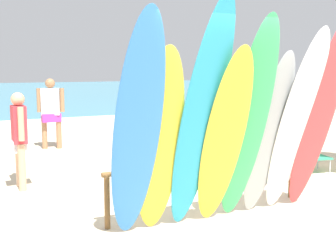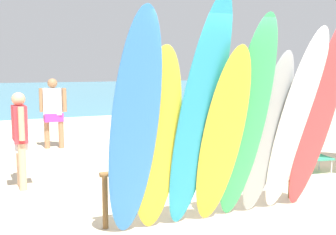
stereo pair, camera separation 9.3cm
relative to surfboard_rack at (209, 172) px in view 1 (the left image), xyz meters
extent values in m
plane|color=beige|center=(0.00, 14.00, -0.56)|extent=(60.00, 60.00, 0.00)
cube|color=teal|center=(0.00, 31.59, -0.55)|extent=(60.00, 40.00, 0.02)
cylinder|color=brown|center=(-1.44, 0.00, -0.22)|extent=(0.07, 0.07, 0.68)
cylinder|color=brown|center=(1.44, 0.00, -0.22)|extent=(0.07, 0.07, 0.68)
cylinder|color=brown|center=(0.00, 0.00, 0.12)|extent=(2.99, 0.06, 0.06)
ellipsoid|color=#337AD1|center=(-1.29, -0.65, 0.72)|extent=(0.57, 1.02, 2.56)
ellipsoid|color=yellow|center=(-0.97, -0.53, 0.55)|extent=(0.60, 0.82, 2.21)
ellipsoid|color=#289EC6|center=(-0.53, -0.68, 0.81)|extent=(0.61, 1.07, 2.74)
ellipsoid|color=yellow|center=(-0.20, -0.65, 0.55)|extent=(0.60, 0.96, 2.21)
ellipsoid|color=#38B266|center=(0.16, -0.63, 0.73)|extent=(0.59, 0.99, 2.57)
ellipsoid|color=#999EA3|center=(0.56, -0.53, 0.53)|extent=(0.57, 0.75, 2.17)
ellipsoid|color=white|center=(0.93, -0.61, 0.67)|extent=(0.61, 0.93, 2.46)
ellipsoid|color=#D13D42|center=(1.30, -0.64, 0.76)|extent=(0.53, 0.91, 2.64)
cylinder|color=tan|center=(-2.21, 2.08, -0.18)|extent=(0.12, 0.12, 0.76)
cylinder|color=tan|center=(-2.22, 2.39, -0.18)|extent=(0.12, 0.12, 0.76)
cube|color=silver|center=(-2.21, 2.24, 0.14)|extent=(0.41, 0.25, 0.18)
cube|color=#DB333D|center=(-2.21, 2.24, 0.50)|extent=(0.22, 0.40, 0.59)
sphere|color=tan|center=(-2.21, 2.24, 0.90)|extent=(0.21, 0.21, 0.21)
cylinder|color=tan|center=(-2.20, 1.99, 0.53)|extent=(0.09, 0.09, 0.53)
cylinder|color=tan|center=(-2.22, 2.49, 0.53)|extent=(0.09, 0.09, 0.53)
cylinder|color=#9E704C|center=(-1.35, 5.48, -0.14)|extent=(0.13, 0.13, 0.82)
cylinder|color=#9E704C|center=(-1.03, 5.37, -0.14)|extent=(0.13, 0.13, 0.82)
cube|color=#B23399|center=(-1.19, 5.42, 0.20)|extent=(0.44, 0.27, 0.20)
cube|color=silver|center=(-1.19, 5.42, 0.59)|extent=(0.47, 0.34, 0.65)
sphere|color=#9E704C|center=(-1.19, 5.42, 1.03)|extent=(0.23, 0.23, 0.23)
cylinder|color=#9E704C|center=(-1.45, 5.51, 0.63)|extent=(0.10, 0.10, 0.57)
cylinder|color=#9E704C|center=(-0.93, 5.34, 0.63)|extent=(0.10, 0.10, 0.57)
cylinder|color=#9E704C|center=(1.32, 4.79, -0.19)|extent=(0.11, 0.11, 0.74)
cylinder|color=#9E704C|center=(1.41, 4.50, -0.19)|extent=(0.11, 0.11, 0.74)
cube|color=orange|center=(1.37, 4.64, 0.12)|extent=(0.40, 0.24, 0.18)
cube|color=silver|center=(1.37, 4.64, 0.47)|extent=(0.30, 0.42, 0.58)
sphere|color=#9E704C|center=(1.37, 4.64, 0.86)|extent=(0.21, 0.21, 0.21)
cylinder|color=#9E704C|center=(1.30, 4.88, 0.50)|extent=(0.09, 0.09, 0.51)
cylinder|color=#9E704C|center=(1.44, 4.41, 0.50)|extent=(0.09, 0.09, 0.51)
cylinder|color=#B7B7BC|center=(3.07, 1.98, -0.42)|extent=(0.02, 0.02, 0.28)
cylinder|color=#B7B7BC|center=(3.49, 2.00, -0.42)|extent=(0.02, 0.02, 0.28)
cylinder|color=#B7B7BC|center=(3.05, 2.36, -0.42)|extent=(0.02, 0.02, 0.28)
cylinder|color=#B7B7BC|center=(3.47, 2.38, -0.42)|extent=(0.02, 0.02, 0.28)
cube|color=silver|center=(3.27, 2.18, -0.26)|extent=(0.52, 0.48, 0.03)
cube|color=silver|center=(3.25, 2.51, 0.00)|extent=(0.51, 0.28, 0.52)
cylinder|color=#B7B7BC|center=(2.62, 0.82, -0.42)|extent=(0.02, 0.02, 0.28)
cylinder|color=#B7B7BC|center=(3.04, 0.74, -0.42)|extent=(0.02, 0.02, 0.28)
cylinder|color=#B7B7BC|center=(2.69, 1.19, -0.42)|extent=(0.02, 0.02, 0.28)
cylinder|color=#B7B7BC|center=(3.11, 1.12, -0.42)|extent=(0.02, 0.02, 0.28)
cube|color=#2D9370|center=(2.86, 0.97, -0.26)|extent=(0.57, 0.53, 0.03)
cube|color=#2D9370|center=(2.93, 1.32, -0.01)|extent=(0.55, 0.39, 0.49)
camera|label=1|loc=(-2.81, -4.67, 1.40)|focal=43.84mm
camera|label=2|loc=(-2.73, -4.71, 1.40)|focal=43.84mm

